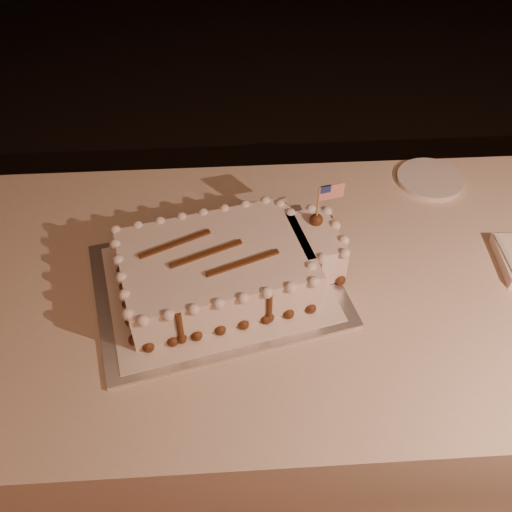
{
  "coord_description": "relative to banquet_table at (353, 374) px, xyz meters",
  "views": [
    {
      "loc": [
        -0.3,
        -0.18,
        1.65
      ],
      "look_at": [
        -0.25,
        0.6,
        0.83
      ],
      "focal_mm": 40.0,
      "sensor_mm": 36.0,
      "label": 1
    }
  ],
  "objects": [
    {
      "name": "doily",
      "position": [
        -0.33,
        -0.0,
        0.38
      ],
      "size": [
        0.51,
        0.43,
        0.0
      ],
      "primitive_type": "cube",
      "rotation": [
        0.0,
        0.0,
        0.23
      ],
      "color": "silver",
      "rests_on": "cake_board"
    },
    {
      "name": "sheet_cake",
      "position": [
        -0.31,
        0.0,
        0.43
      ],
      "size": [
        0.48,
        0.33,
        0.19
      ],
      "color": "silver",
      "rests_on": "doily"
    },
    {
      "name": "side_plate",
      "position": [
        0.2,
        0.31,
        0.38
      ],
      "size": [
        0.16,
        0.16,
        0.01
      ],
      "primitive_type": "cylinder",
      "color": "silver",
      "rests_on": "banquet_table"
    },
    {
      "name": "banquet_table",
      "position": [
        0.0,
        0.0,
        0.0
      ],
      "size": [
        2.4,
        0.8,
        0.75
      ],
      "primitive_type": "cube",
      "color": "beige",
      "rests_on": "ground"
    },
    {
      "name": "cake_board",
      "position": [
        -0.33,
        -0.0,
        0.38
      ],
      "size": [
        0.56,
        0.47,
        0.01
      ],
      "primitive_type": "cube",
      "rotation": [
        0.0,
        0.0,
        0.23
      ],
      "color": "silver",
      "rests_on": "banquet_table"
    }
  ]
}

